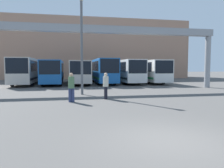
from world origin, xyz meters
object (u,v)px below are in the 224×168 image
at_px(lamp_post, 82,42).
at_px(pedestrian_mid_right, 71,87).
at_px(bus_slot_1, 53,71).
at_px(bus_slot_4, 125,70).
at_px(pedestrian_near_center, 106,85).
at_px(bus_slot_5, 147,70).
at_px(bus_slot_3, 103,70).
at_px(bus_slot_2, 79,71).
at_px(bus_slot_0, 27,70).

bearing_deg(lamp_post, pedestrian_mid_right, -103.36).
xyz_separation_m(bus_slot_1, bus_slot_4, (10.03, 0.92, 0.07)).
bearing_deg(bus_slot_4, pedestrian_mid_right, -115.22).
bearing_deg(pedestrian_near_center, bus_slot_5, 172.92).
bearing_deg(pedestrian_near_center, bus_slot_4, -177.22).
bearing_deg(lamp_post, bus_slot_5, 51.63).
bearing_deg(bus_slot_4, bus_slot_3, -170.87).
relative_size(bus_slot_2, bus_slot_4, 0.89).
xyz_separation_m(bus_slot_4, pedestrian_near_center, (-5.47, -15.75, -0.87)).
height_order(bus_slot_4, lamp_post, lamp_post).
height_order(bus_slot_2, pedestrian_mid_right, bus_slot_2).
bearing_deg(bus_slot_5, bus_slot_4, -177.64).
bearing_deg(pedestrian_mid_right, bus_slot_1, -83.50).
bearing_deg(pedestrian_mid_right, bus_slot_5, -125.13).
height_order(bus_slot_0, bus_slot_4, bus_slot_0).
bearing_deg(bus_slot_1, lamp_post, -75.44).
xyz_separation_m(bus_slot_2, bus_slot_4, (6.69, 0.64, 0.10)).
height_order(bus_slot_5, pedestrian_mid_right, bus_slot_5).
distance_m(bus_slot_0, lamp_post, 13.97).
relative_size(bus_slot_1, bus_slot_5, 0.83).
xyz_separation_m(bus_slot_3, lamp_post, (-3.59, -12.30, 2.36)).
height_order(bus_slot_1, bus_slot_5, bus_slot_5).
xyz_separation_m(bus_slot_2, pedestrian_mid_right, (-1.15, -15.99, -0.76)).
height_order(bus_slot_3, lamp_post, lamp_post).
relative_size(bus_slot_2, bus_slot_3, 0.98).
relative_size(bus_slot_1, lamp_post, 1.32).
xyz_separation_m(bus_slot_1, lamp_post, (3.10, -11.92, 2.49)).
relative_size(bus_slot_4, pedestrian_near_center, 6.60).
height_order(bus_slot_3, bus_slot_5, bus_slot_3).
xyz_separation_m(bus_slot_5, pedestrian_mid_right, (-11.18, -16.77, -0.84)).
bearing_deg(bus_slot_4, lamp_post, -118.37).
distance_m(bus_slot_1, bus_slot_5, 13.41).
xyz_separation_m(pedestrian_near_center, lamp_post, (-1.47, 2.91, 3.29)).
xyz_separation_m(bus_slot_2, pedestrian_near_center, (1.22, -15.11, -0.77)).
relative_size(bus_slot_2, lamp_post, 1.39).
height_order(bus_slot_5, pedestrian_near_center, bus_slot_5).
xyz_separation_m(bus_slot_3, bus_slot_5, (6.69, 0.67, -0.07)).
bearing_deg(pedestrian_mid_right, bus_slot_4, -116.67).
height_order(pedestrian_near_center, lamp_post, lamp_post).
bearing_deg(bus_slot_1, bus_slot_5, 4.51).
relative_size(bus_slot_1, bus_slot_3, 0.93).
bearing_deg(bus_slot_4, bus_slot_0, -177.15).
bearing_deg(pedestrian_near_center, bus_slot_1, -140.97).
distance_m(bus_slot_4, pedestrian_near_center, 16.69).
relative_size(bus_slot_0, bus_slot_5, 0.87).
height_order(bus_slot_2, bus_slot_5, bus_slot_5).
relative_size(bus_slot_4, lamp_post, 1.55).
bearing_deg(bus_slot_1, bus_slot_4, 5.23).
bearing_deg(bus_slot_2, pedestrian_near_center, -85.38).
xyz_separation_m(bus_slot_4, pedestrian_mid_right, (-7.83, -16.63, -0.85)).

